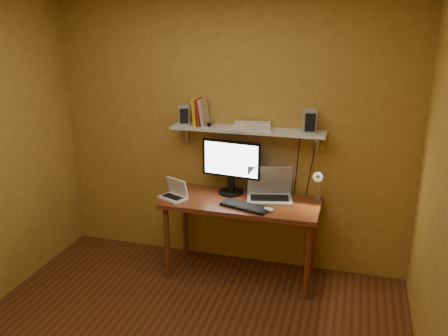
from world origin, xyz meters
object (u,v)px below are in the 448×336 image
(speaker_right, at_px, (309,121))
(shelf_camera, at_px, (209,124))
(monitor, at_px, (231,164))
(speaker_left, at_px, (184,115))
(netbook, at_px, (175,193))
(mouse, at_px, (268,209))
(wall_shelf, at_px, (247,130))
(desk_lamp, at_px, (318,181))
(desk, at_px, (241,210))
(router, at_px, (252,126))
(laptop, at_px, (270,190))
(keyboard, at_px, (245,207))

(speaker_right, xyz_separation_m, shelf_camera, (-0.89, -0.06, -0.07))
(monitor, height_order, speaker_left, speaker_left)
(netbook, height_order, mouse, netbook)
(mouse, distance_m, speaker_left, 1.19)
(mouse, bearing_deg, netbook, -176.51)
(monitor, height_order, speaker_right, speaker_right)
(monitor, bearing_deg, mouse, -32.10)
(wall_shelf, relative_size, speaker_left, 7.90)
(desk_lamp, bearing_deg, monitor, 177.29)
(desk, height_order, netbook, netbook)
(desk, relative_size, router, 4.36)
(monitor, distance_m, speaker_right, 0.82)
(desk_lamp, relative_size, router, 1.17)
(desk, xyz_separation_m, laptop, (0.23, 0.13, 0.16))
(netbook, bearing_deg, wall_shelf, 50.96)
(netbook, relative_size, keyboard, 0.66)
(router, bearing_deg, desk, -105.41)
(netbook, relative_size, shelf_camera, 2.81)
(mouse, height_order, router, router)
(laptop, distance_m, netbook, 0.87)
(shelf_camera, bearing_deg, desk, -21.93)
(router, bearing_deg, desk_lamp, -4.70)
(laptop, bearing_deg, wall_shelf, 152.69)
(laptop, xyz_separation_m, keyboard, (-0.16, -0.28, -0.07))
(mouse, relative_size, speaker_right, 0.46)
(desk, height_order, router, router)
(shelf_camera, bearing_deg, laptop, -0.42)
(desk, bearing_deg, netbook, -170.66)
(speaker_left, relative_size, shelf_camera, 1.72)
(desk, xyz_separation_m, monitor, (-0.14, 0.16, 0.37))
(wall_shelf, bearing_deg, shelf_camera, -170.63)
(keyboard, bearing_deg, monitor, 141.53)
(keyboard, relative_size, desk_lamp, 1.17)
(netbook, bearing_deg, router, 47.95)
(laptop, bearing_deg, mouse, -93.38)
(keyboard, bearing_deg, shelf_camera, 162.67)
(laptop, xyz_separation_m, speaker_right, (0.32, 0.06, 0.65))
(speaker_right, bearing_deg, laptop, 175.97)
(desk, relative_size, mouse, 15.21)
(monitor, xyz_separation_m, router, (0.19, 0.01, 0.37))
(desk, height_order, keyboard, keyboard)
(wall_shelf, xyz_separation_m, speaker_right, (0.55, -0.00, 0.12))
(wall_shelf, relative_size, speaker_right, 6.98)
(mouse, bearing_deg, desk_lamp, 45.80)
(monitor, xyz_separation_m, speaker_left, (-0.46, 0.04, 0.43))
(mouse, xyz_separation_m, router, (-0.23, 0.35, 0.63))
(netbook, bearing_deg, shelf_camera, 67.14)
(wall_shelf, relative_size, mouse, 15.21)
(monitor, bearing_deg, router, 10.03)
(speaker_right, bearing_deg, wall_shelf, 165.17)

